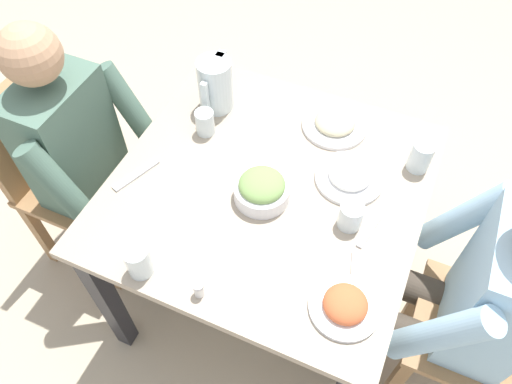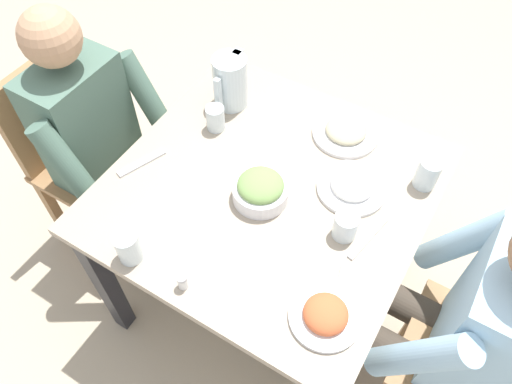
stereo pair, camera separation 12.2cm
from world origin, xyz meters
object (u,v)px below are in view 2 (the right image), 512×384
Objects in this scene: diner_far at (450,316)px; salad_bowl at (260,189)px; plate_yoghurt at (352,186)px; water_glass_near_left at (428,173)px; diner_near at (108,145)px; salt_shaker at (183,281)px; water_glass_far_left at (215,118)px; water_glass_near_right at (128,247)px; plate_rice_curry at (325,315)px; dining_table at (268,207)px; water_pitcher at (230,82)px; chair_near at (78,150)px; plate_beans at (346,131)px; water_glass_far_right at (345,226)px; chair_far at (502,369)px.

salad_bowl is at bearing -90.92° from diner_far.
water_glass_near_left reaches higher than plate_yoghurt.
salt_shaker is at bearing 60.51° from diner_near.
water_glass_near_right reaches higher than water_glass_far_left.
water_glass_far_left is (-0.20, 0.35, 0.15)m from diner_near.
diner_far reaches higher than plate_rice_curry.
dining_table is at bearing 176.52° from salt_shaker.
diner_near is 6.04× the size of plate_rice_curry.
water_glass_near_right is (0.68, 0.10, -0.04)m from water_pitcher.
chair_near reaches higher than plate_rice_curry.
plate_beans is 2.52× the size of water_glass_far_left.
plate_yoghurt is (-0.18, 0.23, -0.02)m from salad_bowl.
dining_table is 0.32m from water_glass_far_right.
water_glass_near_left is at bearing -144.81° from diner_far.
salad_bowl reaches higher than plate_beans.
plate_yoghurt is 0.69m from water_glass_near_right.
dining_table is at bearing -95.72° from diner_far.
plate_beans is 0.23m from plate_yoghurt.
water_glass_near_right is (0.42, -0.21, 0.17)m from dining_table.
salt_shaker reaches higher than plate_yoghurt.
salad_bowl is 0.37m from salt_shaker.
water_glass_near_left is 0.33m from water_glass_far_right.
water_glass_far_left is (0.13, 0.02, -0.05)m from water_pitcher.
chair_near is 0.72m from water_pitcher.
water_glass_far_right is at bearing 16.82° from plate_yoghurt.
diner_near is 1.12m from water_glass_near_left.
chair_near is 0.25m from diner_near.
water_glass_near_right is at bearing 8.59° from water_pitcher.
diner_far is at bearing 112.82° from water_glass_near_right.
plate_beans is 0.67m from plate_rice_curry.
water_glass_far_left is at bearing -63.33° from plate_beans.
chair_near is 15.94× the size of salt_shaker.
water_glass_near_right is (0.74, -0.32, 0.04)m from plate_beans.
water_pitcher reaches higher than plate_yoghurt.
dining_table is 0.83× the size of diner_far.
salad_bowl is (0.05, -0.00, 0.16)m from dining_table.
water_pitcher is at bearing -80.84° from plate_beans.
dining_table is 0.86m from chair_far.
plate_yoghurt is at bearing 29.70° from plate_beans.
diner_near reaches higher than water_pitcher.
chair_near is at bearing -70.60° from water_glass_far_left.
dining_table is 0.45m from water_pitcher.
water_glass_far_right is at bearing 92.49° from salad_bowl.
water_glass_near_right is at bearing -51.89° from water_glass_far_right.
water_glass_near_left reaches higher than dining_table.
water_pitcher is at bearing -135.48° from salad_bowl.
water_glass_near_left is at bearing 122.04° from dining_table.
plate_yoghurt is at bearing -114.17° from diner_far.
chair_near and chair_far have the same top height.
water_pitcher is 0.66m from water_glass_far_right.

